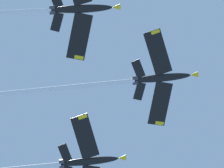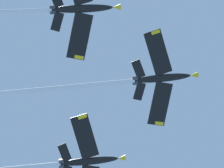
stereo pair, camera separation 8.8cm
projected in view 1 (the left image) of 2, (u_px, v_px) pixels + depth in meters
The scene contains 3 objects.
jet_lead at pixel (116, 82), 100.79m from camera, with size 31.74×44.19×12.08m.
jet_left_wing at pixel (47, 165), 101.69m from camera, with size 28.11×40.23×10.80m.
jet_right_wing at pixel (39, 11), 95.67m from camera, with size 30.13×43.27×12.33m.
Camera 1 is at (22.26, -33.05, 1.65)m, focal length 81.31 mm.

